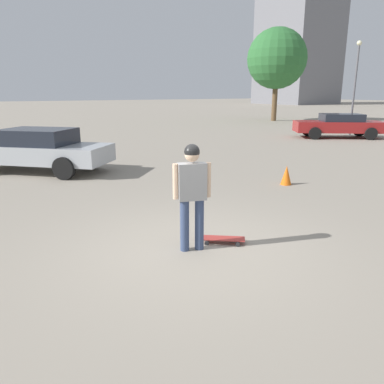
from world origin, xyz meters
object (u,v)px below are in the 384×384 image
Objects in this scene: person at (192,189)px; skateboard at (222,239)px; traffic_cone at (286,175)px; car_parked_far at (339,125)px; car_parked_near at (36,149)px.

person is 2.36× the size of skateboard.
skateboard is 1.39× the size of traffic_cone.
person is 1.13m from skateboard.
person is at bearing 66.00° from car_parked_far.
person is at bearing 34.04° from skateboard.
traffic_cone is at bearing 179.26° from car_parked_near.
car_parked_far is (-14.70, -8.62, 0.64)m from skateboard.
skateboard is at bearing 30.59° from traffic_cone.
car_parked_near is at bearing -45.69° from traffic_cone.
person reaches higher than skateboard.
car_parked_far is 9.11× the size of traffic_cone.
traffic_cone is (10.66, 6.23, -0.45)m from car_parked_far.
car_parked_near reaches higher than car_parked_far.
car_parked_far is at bearing -149.69° from traffic_cone.
traffic_cone is at bearing -110.47° from skateboard.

